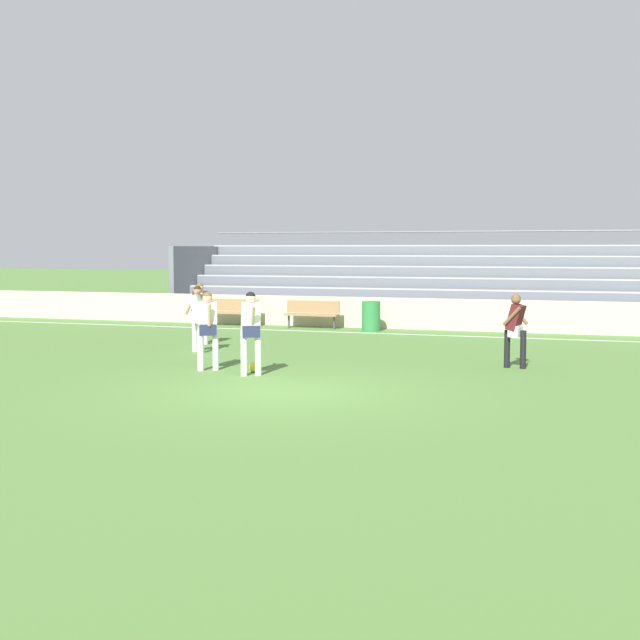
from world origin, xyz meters
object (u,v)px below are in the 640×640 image
at_px(trash_bin, 371,316).
at_px(soccer_ball, 254,367).
at_px(bench_far_left, 233,310).
at_px(player_white_deep_cover, 198,313).
at_px(bleacher_stand, 544,283).
at_px(player_dark_dropping_back, 200,308).
at_px(player_white_trailing_run, 251,326).
at_px(player_dark_pressing_high, 516,324).
at_px(bench_near_bin, 312,312).
at_px(player_white_on_ball, 208,324).

height_order(trash_bin, soccer_ball, trash_bin).
relative_size(bench_far_left, player_white_deep_cover, 1.07).
distance_m(bleacher_stand, soccer_ball, 14.48).
height_order(player_white_deep_cover, player_dark_dropping_back, player_dark_dropping_back).
bearing_deg(bleacher_stand, player_white_trailing_run, -109.59).
relative_size(bleacher_stand, player_dark_pressing_high, 16.39).
height_order(bench_near_bin, player_dark_pressing_high, player_dark_pressing_high).
xyz_separation_m(bleacher_stand, player_white_trailing_run, (-4.97, -13.95, -0.41)).
height_order(bench_far_left, player_dark_dropping_back, player_dark_dropping_back).
bearing_deg(soccer_ball, trash_bin, 89.58).
height_order(bench_near_bin, player_white_on_ball, player_white_on_ball).
relative_size(bleacher_stand, player_white_deep_cover, 15.83).
xyz_separation_m(player_white_on_ball, player_dark_pressing_high, (6.19, 2.40, -0.05)).
distance_m(bench_far_left, soccer_ball, 10.78).
bearing_deg(trash_bin, bleacher_stand, 39.65).
bearing_deg(player_white_trailing_run, bleacher_stand, 70.41).
distance_m(player_dark_pressing_high, player_dark_dropping_back, 8.72).
xyz_separation_m(bench_near_bin, player_dark_dropping_back, (-1.36, -5.39, 0.46)).
height_order(trash_bin, player_white_trailing_run, player_white_trailing_run).
height_order(bench_far_left, player_dark_pressing_high, player_dark_pressing_high).
xyz_separation_m(player_white_trailing_run, player_white_on_ball, (-1.16, 0.40, -0.03)).
height_order(bleacher_stand, trash_bin, bleacher_stand).
xyz_separation_m(player_white_on_ball, player_dark_dropping_back, (-2.32, 4.31, -0.00)).
xyz_separation_m(player_dark_pressing_high, soccer_ball, (-5.15, -2.34, -0.85)).
bearing_deg(trash_bin, player_dark_dropping_back, -124.07).
height_order(bleacher_stand, player_white_on_ball, bleacher_stand).
relative_size(player_white_trailing_run, player_white_on_ball, 1.02).
height_order(player_white_deep_cover, soccer_ball, player_white_deep_cover).
bearing_deg(bench_near_bin, player_dark_dropping_back, -104.20).
xyz_separation_m(player_white_on_ball, soccer_ball, (1.04, 0.06, -0.89)).
xyz_separation_m(bench_far_left, player_dark_pressing_high, (9.96, -7.29, 0.41)).
height_order(bleacher_stand, bench_far_left, bleacher_stand).
bearing_deg(player_white_on_ball, player_dark_pressing_high, 21.24).
distance_m(bench_near_bin, player_white_trailing_run, 10.33).
bearing_deg(bench_near_bin, trash_bin, -8.49).
relative_size(player_white_trailing_run, player_white_deep_cover, 1.03).
height_order(bleacher_stand, player_dark_dropping_back, bleacher_stand).
bearing_deg(trash_bin, soccer_ball, -90.42).
relative_size(player_white_on_ball, player_dark_dropping_back, 1.00).
bearing_deg(bench_far_left, player_dark_dropping_back, -74.92).
relative_size(bench_far_left, trash_bin, 1.90).
distance_m(trash_bin, player_dark_pressing_high, 8.65).
xyz_separation_m(trash_bin, player_white_deep_cover, (-2.74, -6.59, 0.53)).
relative_size(bench_near_bin, player_dark_pressing_high, 1.11).
distance_m(bench_far_left, player_dark_pressing_high, 12.35).
bearing_deg(player_dark_pressing_high, soccer_ball, -155.55).
relative_size(player_dark_pressing_high, soccer_ball, 7.35).
bearing_deg(bench_near_bin, player_white_trailing_run, -78.12).
height_order(trash_bin, player_white_deep_cover, player_white_deep_cover).
distance_m(bench_far_left, player_white_trailing_run, 11.25).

